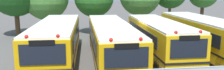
{
  "coord_description": "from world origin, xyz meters",
  "views": [
    {
      "loc": [
        -3.56,
        -15.55,
        4.59
      ],
      "look_at": [
        -1.51,
        0.0,
        1.6
      ],
      "focal_mm": 37.78,
      "sensor_mm": 36.0,
      "label": 1
    }
  ],
  "objects_px": {
    "school_bus_0": "(57,39)",
    "school_bus_1": "(111,39)",
    "school_bus_2": "(158,37)",
    "school_bus_3": "(204,35)"
  },
  "relations": [
    {
      "from": "school_bus_2",
      "to": "school_bus_0",
      "type": "bearing_deg",
      "value": -1.58
    },
    {
      "from": "school_bus_0",
      "to": "school_bus_3",
      "type": "height_order",
      "value": "school_bus_3"
    },
    {
      "from": "school_bus_3",
      "to": "school_bus_0",
      "type": "bearing_deg",
      "value": -0.77
    },
    {
      "from": "school_bus_1",
      "to": "school_bus_2",
      "type": "height_order",
      "value": "school_bus_2"
    },
    {
      "from": "school_bus_3",
      "to": "school_bus_1",
      "type": "bearing_deg",
      "value": 1.77
    },
    {
      "from": "school_bus_2",
      "to": "school_bus_3",
      "type": "relative_size",
      "value": 0.85
    },
    {
      "from": "school_bus_0",
      "to": "school_bus_3",
      "type": "relative_size",
      "value": 0.93
    },
    {
      "from": "school_bus_0",
      "to": "school_bus_1",
      "type": "distance_m",
      "value": 3.56
    },
    {
      "from": "school_bus_0",
      "to": "school_bus_2",
      "type": "distance_m",
      "value": 6.92
    },
    {
      "from": "school_bus_0",
      "to": "school_bus_3",
      "type": "xyz_separation_m",
      "value": [
        10.38,
        -0.05,
        0.05
      ]
    }
  ]
}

